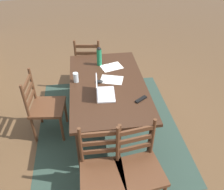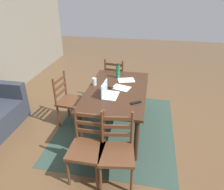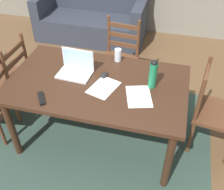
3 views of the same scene
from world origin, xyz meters
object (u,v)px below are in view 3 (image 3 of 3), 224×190
object	(u,v)px
chair_right_far	(214,112)
chair_far_head	(119,60)
computer_mouse	(104,75)
couch	(92,16)
tv_remote	(41,98)
drinking_glass	(118,55)
chair_left_far	(9,78)
laptop	(76,67)
dining_table	(97,89)
water_bottle	(153,73)

from	to	relation	value
chair_right_far	chair_far_head	bearing A→B (deg)	149.44
chair_far_head	computer_mouse	xyz separation A→B (m)	(0.04, -0.76, 0.32)
couch	tv_remote	xyz separation A→B (m)	(0.39, -2.60, 0.42)
couch	drinking_glass	distance (m)	2.09
drinking_glass	computer_mouse	world-z (taller)	drinking_glass
chair_left_far	computer_mouse	xyz separation A→B (m)	(1.16, -0.09, 0.32)
chair_right_far	computer_mouse	xyz separation A→B (m)	(-1.09, -0.10, 0.32)
computer_mouse	chair_far_head	bearing A→B (deg)	101.03
laptop	tv_remote	xyz separation A→B (m)	(-0.16, -0.45, -0.05)
dining_table	laptop	world-z (taller)	laptop
water_bottle	computer_mouse	distance (m)	0.48
laptop	chair_right_far	bearing A→B (deg)	4.35
computer_mouse	chair_left_far	bearing A→B (deg)	-176.12
chair_left_far	water_bottle	xyz separation A→B (m)	(1.63, -0.14, 0.45)
dining_table	drinking_glass	size ratio (longest dim) A/B	12.73
laptop	computer_mouse	xyz separation A→B (m)	(0.28, 0.01, -0.04)
laptop	tv_remote	distance (m)	0.48
tv_remote	chair_right_far	bearing A→B (deg)	-13.97
dining_table	chair_right_far	size ratio (longest dim) A/B	1.76
laptop	chair_left_far	bearing A→B (deg)	173.70
tv_remote	water_bottle	bearing A→B (deg)	-9.27
dining_table	chair_far_head	distance (m)	0.89
drinking_glass	computer_mouse	bearing A→B (deg)	-101.44
couch	tv_remote	distance (m)	2.66
chair_far_head	couch	world-z (taller)	couch
couch	laptop	bearing A→B (deg)	-75.83
laptop	drinking_glass	bearing A→B (deg)	42.15
water_bottle	drinking_glass	bearing A→B (deg)	139.12
couch	tv_remote	size ratio (longest dim) A/B	10.59
chair_far_head	chair_right_far	bearing A→B (deg)	-30.56
chair_left_far	couch	bearing A→B (deg)	80.48
chair_left_far	computer_mouse	size ratio (longest dim) A/B	9.50
chair_far_head	water_bottle	distance (m)	1.05
chair_right_far	computer_mouse	distance (m)	1.14
water_bottle	drinking_glass	xyz separation A→B (m)	(-0.40, 0.35, -0.08)
dining_table	water_bottle	size ratio (longest dim) A/B	5.89
chair_left_far	tv_remote	size ratio (longest dim) A/B	5.59
chair_left_far	computer_mouse	bearing A→B (deg)	-4.49
chair_left_far	computer_mouse	world-z (taller)	chair_left_far
dining_table	computer_mouse	world-z (taller)	computer_mouse
laptop	tv_remote	world-z (taller)	laptop
computer_mouse	tv_remote	distance (m)	0.63
chair_left_far	chair_right_far	size ratio (longest dim) A/B	1.00
computer_mouse	couch	bearing A→B (deg)	119.38
chair_right_far	drinking_glass	bearing A→B (deg)	168.69
chair_right_far	water_bottle	bearing A→B (deg)	-167.17
dining_table	chair_far_head	bearing A→B (deg)	89.71
couch	computer_mouse	distance (m)	2.33
drinking_glass	tv_remote	distance (m)	0.91
couch	laptop	world-z (taller)	couch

